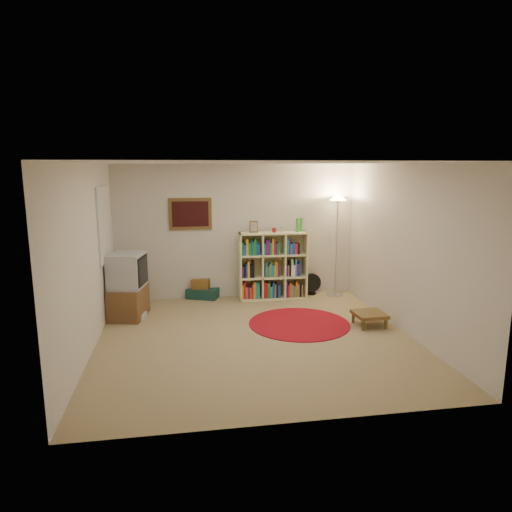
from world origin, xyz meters
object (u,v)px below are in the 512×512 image
(floor_fan, at_px, (312,284))
(side_table, at_px, (369,315))
(floor_lamp, at_px, (337,214))
(tv_stand, at_px, (128,287))
(bookshelf, at_px, (272,267))
(suitcase, at_px, (203,293))

(floor_fan, distance_m, side_table, 1.92)
(floor_lamp, distance_m, tv_stand, 3.99)
(floor_lamp, bearing_deg, floor_fan, 160.47)
(floor_fan, relative_size, side_table, 0.86)
(bookshelf, height_order, side_table, bookshelf)
(bookshelf, height_order, tv_stand, bookshelf)
(floor_lamp, xyz_separation_m, suitcase, (-2.52, 0.26, -1.49))
(tv_stand, height_order, suitcase, tv_stand)
(side_table, bearing_deg, tv_stand, 164.43)
(floor_lamp, height_order, tv_stand, floor_lamp)
(bookshelf, relative_size, suitcase, 2.25)
(tv_stand, relative_size, suitcase, 1.59)
(floor_lamp, xyz_separation_m, floor_fan, (-0.42, 0.15, -1.38))
(floor_fan, bearing_deg, floor_lamp, -26.72)
(floor_lamp, distance_m, suitcase, 2.94)
(bookshelf, bearing_deg, floor_fan, 10.63)
(floor_lamp, bearing_deg, side_table, -91.08)
(floor_lamp, bearing_deg, tv_stand, -169.80)
(floor_fan, bearing_deg, suitcase, 169.75)
(bookshelf, distance_m, floor_lamp, 1.58)
(bookshelf, distance_m, floor_fan, 0.92)
(suitcase, bearing_deg, tv_stand, -121.46)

